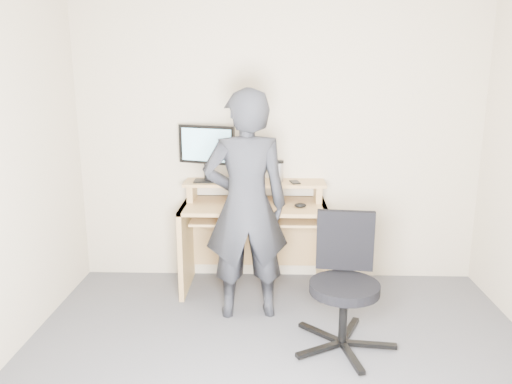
# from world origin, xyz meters

# --- Properties ---
(back_wall) EXTENTS (3.50, 0.02, 2.50)m
(back_wall) POSITION_xyz_m (0.00, 1.75, 1.25)
(back_wall) COLOR beige
(back_wall) RESTS_ON ground
(desk) EXTENTS (1.20, 0.60, 0.91)m
(desk) POSITION_xyz_m (-0.20, 1.53, 0.55)
(desk) COLOR tan
(desk) RESTS_ON ground
(monitor) EXTENTS (0.49, 0.20, 0.48)m
(monitor) POSITION_xyz_m (-0.60, 1.57, 1.20)
(monitor) COLOR black
(monitor) RESTS_ON desk
(external_drive) EXTENTS (0.10, 0.14, 0.20)m
(external_drive) POSITION_xyz_m (-0.26, 1.63, 1.01)
(external_drive) COLOR black
(external_drive) RESTS_ON desk
(travel_mug) EXTENTS (0.08, 0.08, 0.16)m
(travel_mug) POSITION_xyz_m (0.01, 1.60, 0.99)
(travel_mug) COLOR #B2B2B7
(travel_mug) RESTS_ON desk
(smartphone) EXTENTS (0.09, 0.14, 0.01)m
(smartphone) POSITION_xyz_m (0.14, 1.56, 0.92)
(smartphone) COLOR black
(smartphone) RESTS_ON desk
(charger) EXTENTS (0.05, 0.05, 0.03)m
(charger) POSITION_xyz_m (-0.44, 1.54, 0.93)
(charger) COLOR black
(charger) RESTS_ON desk
(headphones) EXTENTS (0.19, 0.19, 0.06)m
(headphones) POSITION_xyz_m (-0.36, 1.63, 0.92)
(headphones) COLOR silver
(headphones) RESTS_ON desk
(keyboard) EXTENTS (0.49, 0.27, 0.03)m
(keyboard) POSITION_xyz_m (-0.22, 1.36, 0.67)
(keyboard) COLOR black
(keyboard) RESTS_ON desk
(mouse) EXTENTS (0.10, 0.07, 0.04)m
(mouse) POSITION_xyz_m (0.18, 1.35, 0.77)
(mouse) COLOR black
(mouse) RESTS_ON desk
(office_chair) EXTENTS (0.69, 0.70, 0.88)m
(office_chair) POSITION_xyz_m (0.44, 0.57, 0.48)
(office_chair) COLOR black
(office_chair) RESTS_ON ground
(person) EXTENTS (0.68, 0.49, 1.72)m
(person) POSITION_xyz_m (-0.24, 0.98, 0.86)
(person) COLOR black
(person) RESTS_ON ground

